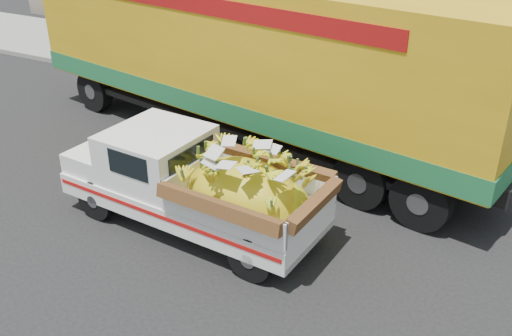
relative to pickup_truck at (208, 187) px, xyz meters
The scene contains 5 objects.
ground 1.06m from the pickup_truck, 64.36° to the left, with size 100.00×100.00×0.00m, color black.
curb 6.20m from the pickup_truck, 87.75° to the left, with size 60.00×0.25×0.15m, color gray.
sidewalk 8.28m from the pickup_truck, 88.32° to the left, with size 60.00×4.00×0.14m, color gray.
pickup_truck is the anchor object (origin of this frame).
semi_trailer 4.06m from the pickup_truck, 107.97° to the left, with size 12.08×4.57×3.80m.
Camera 1 is at (4.53, -7.61, 5.67)m, focal length 40.00 mm.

